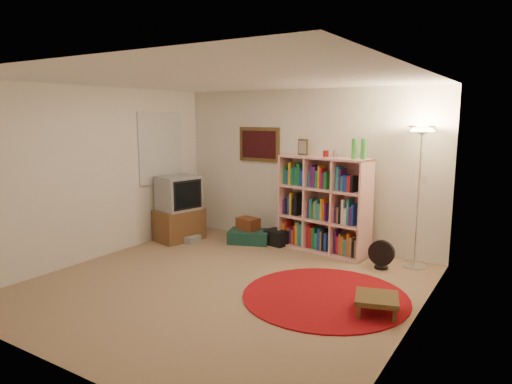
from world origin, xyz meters
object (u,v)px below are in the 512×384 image
at_px(bookshelf, 323,206).
at_px(suitcase, 249,236).
at_px(floor_fan, 381,255).
at_px(tv_stand, 179,209).
at_px(side_table, 377,299).
at_px(floor_lamp, 421,151).

relative_size(bookshelf, suitcase, 2.32).
xyz_separation_m(bookshelf, floor_fan, (1.05, -0.37, -0.51)).
bearing_deg(tv_stand, side_table, -2.82).
bearing_deg(side_table, suitcase, 148.79).
bearing_deg(tv_stand, floor_lamp, 23.83).
bearing_deg(side_table, tv_stand, 163.15).
relative_size(floor_fan, tv_stand, 0.37).
distance_m(bookshelf, suitcase, 1.36).
xyz_separation_m(bookshelf, side_table, (1.44, -1.84, -0.54)).
bearing_deg(tv_stand, bookshelf, 31.01).
relative_size(bookshelf, tv_stand, 1.61).
relative_size(bookshelf, floor_fan, 4.36).
relative_size(floor_lamp, floor_fan, 4.83).
bearing_deg(tv_stand, floor_fan, 19.65).
bearing_deg(floor_fan, tv_stand, -176.12).
relative_size(suitcase, side_table, 1.37).
height_order(floor_fan, suitcase, floor_fan).
height_order(floor_fan, side_table, floor_fan).
distance_m(bookshelf, side_table, 2.40).
relative_size(floor_lamp, side_table, 3.52).
distance_m(floor_lamp, suitcase, 3.03).
bearing_deg(suitcase, floor_lamp, -16.65).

